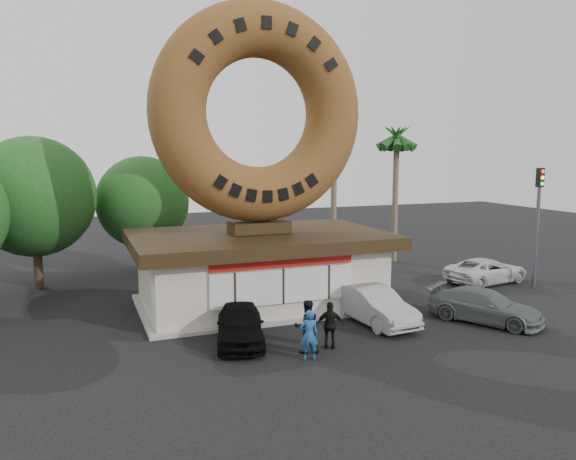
# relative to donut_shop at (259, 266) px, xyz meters

# --- Properties ---
(ground) EXTENTS (90.00, 90.00, 0.00)m
(ground) POSITION_rel_donut_shop_xyz_m (0.00, -5.98, -1.77)
(ground) COLOR black
(ground) RESTS_ON ground
(donut_shop) EXTENTS (11.20, 7.20, 3.80)m
(donut_shop) POSITION_rel_donut_shop_xyz_m (0.00, 0.00, 0.00)
(donut_shop) COLOR beige
(donut_shop) RESTS_ON ground
(giant_donut) EXTENTS (9.46, 2.41, 9.46)m
(giant_donut) POSITION_rel_donut_shop_xyz_m (0.00, 0.02, 6.76)
(giant_donut) COLOR brown
(giant_donut) RESTS_ON donut_shop
(tree_west) EXTENTS (6.00, 6.00, 7.65)m
(tree_west) POSITION_rel_donut_shop_xyz_m (-9.50, 7.02, 2.87)
(tree_west) COLOR #473321
(tree_west) RESTS_ON ground
(tree_mid) EXTENTS (5.20, 5.20, 6.63)m
(tree_mid) POSITION_rel_donut_shop_xyz_m (-4.00, 9.02, 2.25)
(tree_mid) COLOR #473321
(tree_mid) RESTS_ON ground
(palm_near) EXTENTS (2.60, 2.60, 9.75)m
(palm_near) POSITION_rel_donut_shop_xyz_m (7.50, 8.02, 6.65)
(palm_near) COLOR #726651
(palm_near) RESTS_ON ground
(palm_far) EXTENTS (2.60, 2.60, 8.75)m
(palm_far) POSITION_rel_donut_shop_xyz_m (11.00, 6.52, 5.72)
(palm_far) COLOR #726651
(palm_far) RESTS_ON ground
(street_lamp) EXTENTS (2.11, 0.20, 8.00)m
(street_lamp) POSITION_rel_donut_shop_xyz_m (-1.86, 10.02, 2.72)
(street_lamp) COLOR #59595E
(street_lamp) RESTS_ON ground
(traffic_signal) EXTENTS (0.30, 0.38, 6.07)m
(traffic_signal) POSITION_rel_donut_shop_xyz_m (14.00, -1.99, 2.10)
(traffic_signal) COLOR #59595E
(traffic_signal) RESTS_ON ground
(person_left) EXTENTS (0.69, 0.53, 1.71)m
(person_left) POSITION_rel_donut_shop_xyz_m (-0.57, -7.03, -0.91)
(person_left) COLOR navy
(person_left) RESTS_ON ground
(person_center) EXTENTS (0.98, 0.81, 1.86)m
(person_center) POSITION_rel_donut_shop_xyz_m (-0.38, -6.38, -0.84)
(person_center) COLOR black
(person_center) RESTS_ON ground
(person_right) EXTENTS (1.07, 0.77, 1.69)m
(person_right) POSITION_rel_donut_shop_xyz_m (0.55, -6.32, -0.92)
(person_right) COLOR black
(person_right) RESTS_ON ground
(car_black) EXTENTS (2.64, 4.40, 1.40)m
(car_black) POSITION_rel_donut_shop_xyz_m (-2.24, -4.57, -1.07)
(car_black) COLOR black
(car_black) RESTS_ON ground
(car_silver) EXTENTS (1.96, 4.54, 1.45)m
(car_silver) POSITION_rel_donut_shop_xyz_m (3.46, -4.25, -1.04)
(car_silver) COLOR #96979B
(car_silver) RESTS_ON ground
(car_grey) EXTENTS (3.94, 4.84, 1.32)m
(car_grey) POSITION_rel_donut_shop_xyz_m (7.76, -5.74, -1.11)
(car_grey) COLOR slate
(car_grey) RESTS_ON ground
(car_white) EXTENTS (5.02, 2.97, 1.31)m
(car_white) POSITION_rel_donut_shop_xyz_m (12.49, -0.23, -1.11)
(car_white) COLOR silver
(car_white) RESTS_ON ground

